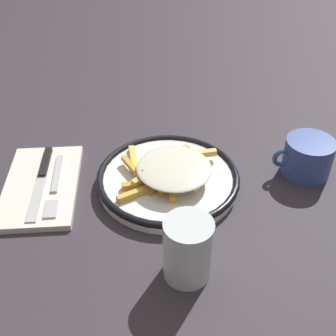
{
  "coord_description": "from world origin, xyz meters",
  "views": [
    {
      "loc": [
        0.09,
        0.62,
        0.53
      ],
      "look_at": [
        0.0,
        0.0,
        0.04
      ],
      "focal_mm": 45.47,
      "sensor_mm": 36.0,
      "label": 1
    }
  ],
  "objects_px": {
    "fries_heap": "(170,169)",
    "plate": "(168,179)",
    "napkin": "(41,185)",
    "knife": "(42,175)",
    "fork": "(55,185)",
    "water_glass": "(185,249)",
    "coffee_mug": "(307,157)"
  },
  "relations": [
    {
      "from": "plate",
      "to": "water_glass",
      "type": "bearing_deg",
      "value": 88.81
    },
    {
      "from": "fork",
      "to": "water_glass",
      "type": "relative_size",
      "value": 1.71
    },
    {
      "from": "fork",
      "to": "coffee_mug",
      "type": "relative_size",
      "value": 1.49
    },
    {
      "from": "plate",
      "to": "knife",
      "type": "height_order",
      "value": "plate"
    },
    {
      "from": "fries_heap",
      "to": "water_glass",
      "type": "xyz_separation_m",
      "value": [
        0.01,
        0.21,
        0.01
      ]
    },
    {
      "from": "fork",
      "to": "water_glass",
      "type": "xyz_separation_m",
      "value": [
        -0.21,
        0.22,
        0.04
      ]
    },
    {
      "from": "water_glass",
      "to": "coffee_mug",
      "type": "height_order",
      "value": "water_glass"
    },
    {
      "from": "water_glass",
      "to": "coffee_mug",
      "type": "bearing_deg",
      "value": -142.67
    },
    {
      "from": "napkin",
      "to": "water_glass",
      "type": "relative_size",
      "value": 2.25
    },
    {
      "from": "fork",
      "to": "coffee_mug",
      "type": "height_order",
      "value": "coffee_mug"
    },
    {
      "from": "fries_heap",
      "to": "knife",
      "type": "distance_m",
      "value": 0.24
    },
    {
      "from": "knife",
      "to": "water_glass",
      "type": "xyz_separation_m",
      "value": [
        -0.23,
        0.25,
        0.04
      ]
    },
    {
      "from": "fries_heap",
      "to": "water_glass",
      "type": "bearing_deg",
      "value": 88.05
    },
    {
      "from": "fries_heap",
      "to": "napkin",
      "type": "distance_m",
      "value": 0.24
    },
    {
      "from": "napkin",
      "to": "knife",
      "type": "xyz_separation_m",
      "value": [
        -0.0,
        -0.02,
        0.01
      ]
    },
    {
      "from": "napkin",
      "to": "knife",
      "type": "distance_m",
      "value": 0.02
    },
    {
      "from": "fries_heap",
      "to": "water_glass",
      "type": "relative_size",
      "value": 1.95
    },
    {
      "from": "plate",
      "to": "knife",
      "type": "bearing_deg",
      "value": -9.65
    },
    {
      "from": "napkin",
      "to": "coffee_mug",
      "type": "distance_m",
      "value": 0.51
    },
    {
      "from": "napkin",
      "to": "knife",
      "type": "height_order",
      "value": "knife"
    },
    {
      "from": "fries_heap",
      "to": "knife",
      "type": "xyz_separation_m",
      "value": [
        0.24,
        -0.04,
        -0.02
      ]
    },
    {
      "from": "napkin",
      "to": "water_glass",
      "type": "height_order",
      "value": "water_glass"
    },
    {
      "from": "fork",
      "to": "coffee_mug",
      "type": "bearing_deg",
      "value": 178.99
    },
    {
      "from": "water_glass",
      "to": "napkin",
      "type": "bearing_deg",
      "value": -44.68
    },
    {
      "from": "water_glass",
      "to": "plate",
      "type": "bearing_deg",
      "value": -91.19
    },
    {
      "from": "water_glass",
      "to": "knife",
      "type": "bearing_deg",
      "value": -47.09
    },
    {
      "from": "fries_heap",
      "to": "plate",
      "type": "bearing_deg",
      "value": -44.87
    },
    {
      "from": "fork",
      "to": "water_glass",
      "type": "bearing_deg",
      "value": 133.29
    },
    {
      "from": "fork",
      "to": "napkin",
      "type": "bearing_deg",
      "value": -23.96
    },
    {
      "from": "fork",
      "to": "coffee_mug",
      "type": "distance_m",
      "value": 0.48
    },
    {
      "from": "knife",
      "to": "plate",
      "type": "bearing_deg",
      "value": 170.35
    },
    {
      "from": "water_glass",
      "to": "coffee_mug",
      "type": "distance_m",
      "value": 0.35
    }
  ]
}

